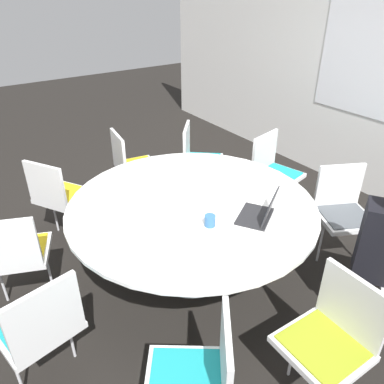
# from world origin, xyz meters

# --- Properties ---
(ground_plane) EXTENTS (16.00, 16.00, 0.00)m
(ground_plane) POSITION_xyz_m (0.00, 0.00, 0.00)
(ground_plane) COLOR black
(conference_table) EXTENTS (1.95, 1.95, 0.72)m
(conference_table) POSITION_xyz_m (0.00, 0.00, 0.64)
(conference_table) COLOR #B7B7BC
(conference_table) RESTS_ON ground_plane
(chair_1) EXTENTS (0.57, 0.58, 0.87)m
(chair_1) POSITION_xyz_m (0.54, 1.23, 0.52)
(chair_1) COLOR silver
(chair_1) RESTS_ON ground_plane
(chair_2) EXTENTS (0.51, 0.52, 0.87)m
(chair_2) POSITION_xyz_m (-0.36, 1.29, 0.52)
(chair_2) COLOR silver
(chair_2) RESTS_ON ground_plane
(chair_3) EXTENTS (0.61, 0.61, 0.87)m
(chair_3) POSITION_xyz_m (-1.06, 0.82, 0.52)
(chair_3) COLOR silver
(chair_3) RESTS_ON ground_plane
(chair_4) EXTENTS (0.50, 0.48, 0.87)m
(chair_4) POSITION_xyz_m (-1.34, 0.13, 0.52)
(chair_4) COLOR silver
(chair_4) RESTS_ON ground_plane
(chair_5) EXTENTS (0.59, 0.58, 0.87)m
(chair_5) POSITION_xyz_m (-1.13, -0.73, 0.52)
(chair_5) COLOR silver
(chair_5) RESTS_ON ground_plane
(chair_6) EXTENTS (0.56, 0.57, 0.87)m
(chair_6) POSITION_xyz_m (-0.45, -1.26, 0.52)
(chair_6) COLOR silver
(chair_6) RESTS_ON ground_plane
(chair_7) EXTENTS (0.50, 0.51, 0.87)m
(chair_7) POSITION_xyz_m (0.33, -1.30, 0.52)
(chair_7) COLOR silver
(chair_7) RESTS_ON ground_plane
(chair_8) EXTENTS (0.60, 0.60, 0.87)m
(chair_8) POSITION_xyz_m (1.12, -0.74, 0.52)
(chair_8) COLOR silver
(chair_8) RESTS_ON ground_plane
(chair_9) EXTENTS (0.45, 0.43, 0.87)m
(chair_9) POSITION_xyz_m (1.34, 0.03, 0.52)
(chair_9) COLOR silver
(chair_9) RESTS_ON ground_plane
(laptop) EXTENTS (0.37, 0.39, 0.21)m
(laptop) POSITION_xyz_m (0.47, 0.29, 0.78)
(laptop) COLOR #232326
(laptop) RESTS_ON conference_table
(coffee_cup) EXTENTS (0.08, 0.08, 0.08)m
(coffee_cup) POSITION_xyz_m (0.33, -0.07, 0.76)
(coffee_cup) COLOR #33669E
(coffee_cup) RESTS_ON conference_table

